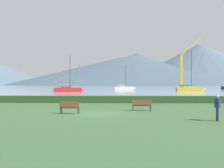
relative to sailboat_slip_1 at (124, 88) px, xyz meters
The scene contains 13 objects.
ground_plane 71.38m from the sailboat_slip_1, 92.74° to the right, with size 1000.00×1000.00×0.00m, color #385B33.
harbor_water 65.79m from the sailboat_slip_1, 92.97° to the left, with size 320.00×246.00×0.00m, color #8499A8.
hedge_line 60.39m from the sailboat_slip_1, 93.23° to the right, with size 80.00×1.20×0.83m, color #284C23.
sailboat_slip_1 is the anchor object (origin of this frame).
sailboat_slip_2 24.55m from the sailboat_slip_1, 41.79° to the right, with size 8.42×2.62×11.95m.
sailboat_slip_3 26.93m from the sailboat_slip_1, 124.60° to the right, with size 8.52×3.78×9.79m.
park_bench_near_path 71.76m from the sailboat_slip_1, 94.37° to the right, with size 1.55×0.54×0.95m.
park_bench_under_tree 69.35m from the sailboat_slip_1, 89.75° to the right, with size 1.67×0.53×0.95m.
person_seated_viewer 75.43m from the sailboat_slip_1, 86.57° to the right, with size 0.36×0.57×1.65m.
dock_crane 21.36m from the sailboat_slip_1, ahead, with size 7.95×2.00×18.50m.
distant_hill_central_peak 272.98m from the sailboat_slip_1, 86.90° to the left, with size 327.06×327.06×40.58m, color #425666.
distant_hill_east_ridge 271.18m from the sailboat_slip_1, 68.02° to the left, with size 202.64×202.64×53.05m, color #4C6070.
distant_hill_far_shoulder 326.65m from the sailboat_slip_1, 85.41° to the left, with size 247.64×247.64×49.17m, color #425666.
Camera 1 is at (1.83, -20.63, 2.38)m, focal length 42.40 mm.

